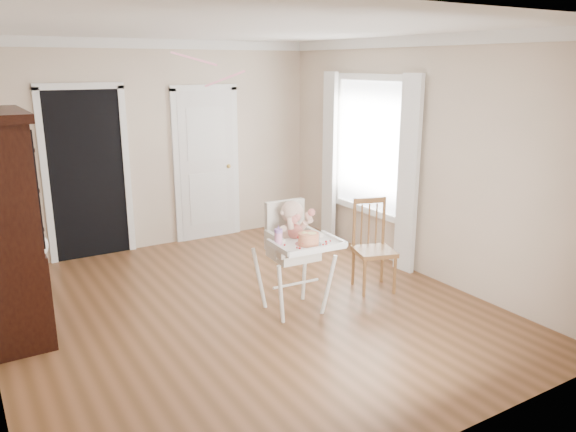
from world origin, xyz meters
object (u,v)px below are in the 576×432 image
high_chair (294,245)px  dining_chair (373,248)px  cake (309,239)px  sippy_cup (278,236)px  china_cabinet (7,226)px

high_chair → dining_chair: size_ratio=1.14×
high_chair → cake: 0.33m
high_chair → dining_chair: bearing=6.3°
high_chair → sippy_cup: size_ratio=6.03×
cake → dining_chair: bearing=17.8°
high_chair → cake: (-0.02, -0.29, 0.14)m
cake → china_cabinet: size_ratio=0.12×
china_cabinet → dining_chair: 3.60m
dining_chair → high_chair: bearing=-159.5°
sippy_cup → dining_chair: dining_chair is taller
cake → china_cabinet: (-2.38, 1.22, 0.18)m
dining_chair → sippy_cup: bearing=-153.9°
high_chair → china_cabinet: china_cabinet is taller
high_chair → sippy_cup: 0.34m
cake → dining_chair: 1.19m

